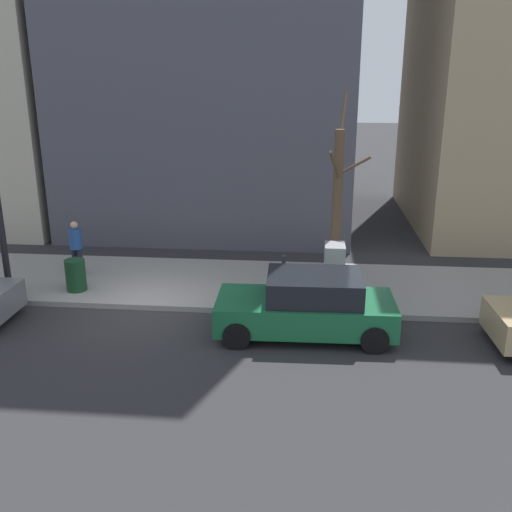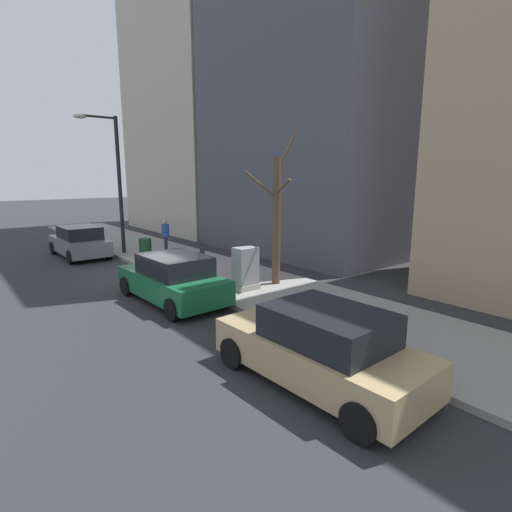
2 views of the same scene
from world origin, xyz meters
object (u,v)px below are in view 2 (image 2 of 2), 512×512
parked_car_green (173,279)px  streetlamp (113,174)px  parking_meter (202,262)px  bare_tree (276,219)px  pedestrian_near_meter (166,234)px  trash_bin (145,248)px  utility_box (246,269)px  office_tower_right (218,52)px  parked_car_tan (321,348)px  office_block_center (337,27)px  parked_car_grey (80,242)px

parked_car_green → streetlamp: (1.31, 8.30, 3.28)m
parking_meter → bare_tree: (2.14, -1.42, 1.48)m
streetlamp → pedestrian_near_meter: bearing=-35.2°
bare_tree → trash_bin: bearing=103.1°
utility_box → office_tower_right: bearing=58.7°
streetlamp → office_tower_right: (10.55, 6.68, 8.68)m
parked_car_tan → bare_tree: bearing=54.0°
office_block_center → parking_meter: bearing=-162.4°
utility_box → bare_tree: size_ratio=0.27×
utility_box → office_tower_right: (9.54, 15.68, 11.85)m
utility_box → parked_car_tan: bearing=-114.1°
parking_meter → office_tower_right: bearing=54.1°
pedestrian_near_meter → office_tower_right: 16.55m
bare_tree → pedestrian_near_meter: bearing=93.1°
pedestrian_near_meter → trash_bin: bearing=-44.0°
parking_meter → office_block_center: size_ratio=0.06×
parked_car_tan → parked_car_grey: (0.00, 15.74, 0.00)m
parked_car_green → pedestrian_near_meter: pedestrian_near_meter is taller
parked_car_grey → streetlamp: streetlamp is taller
parked_car_tan → pedestrian_near_meter: (3.41, 13.31, 0.35)m
utility_box → bare_tree: bearing=-3.1°
parked_car_green → streetlamp: 9.02m
parked_car_grey → streetlamp: bearing=-36.7°
parked_car_grey → trash_bin: size_ratio=4.70×
utility_box → parked_car_grey: bearing=104.1°
parking_meter → streetlamp: streetlamp is taller
bare_tree → streetlamp: bearing=104.3°
parked_car_green → pedestrian_near_meter: (3.20, 6.97, 0.35)m
parked_car_green → pedestrian_near_meter: size_ratio=2.56×
utility_box → office_block_center: size_ratio=0.06×
parked_car_grey → parked_car_green: bearing=-89.7°
streetlamp → office_block_center: (10.61, -4.35, 7.47)m
parked_car_grey → streetlamp: (1.51, -1.09, 3.28)m
pedestrian_near_meter → bare_tree: bearing=29.2°
trash_bin → pedestrian_near_meter: (1.28, 0.46, 0.49)m
utility_box → parking_meter: bearing=122.3°
parked_car_green → bare_tree: size_ratio=0.80×
parking_meter → office_tower_right: (10.39, 14.33, 11.72)m
streetlamp → pedestrian_near_meter: size_ratio=3.92×
parked_car_tan → parked_car_grey: 15.74m
parked_car_tan → parked_car_grey: bearing=88.4°
parked_car_tan → parked_car_grey: same height
bare_tree → utility_box: bearing=176.9°
pedestrian_near_meter → office_block_center: bearing=97.0°
parking_meter → pedestrian_near_meter: (1.73, 6.32, 0.11)m
streetlamp → trash_bin: (0.62, -1.80, -3.42)m
parking_meter → bare_tree: bare_tree is taller
parked_car_green → office_tower_right: size_ratio=0.17×
bare_tree → trash_bin: 7.69m
parked_car_grey → office_block_center: bearing=-25.1°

